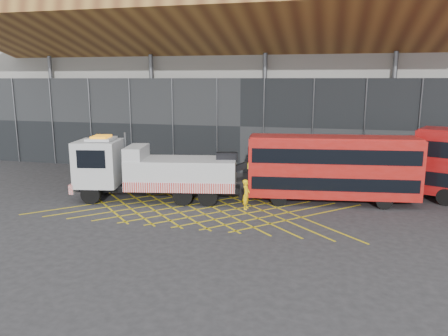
# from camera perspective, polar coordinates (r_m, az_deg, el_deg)

# --- Properties ---
(ground_plane) EXTENTS (120.00, 120.00, 0.00)m
(ground_plane) POSITION_cam_1_polar(r_m,az_deg,el_deg) (27.64, -6.83, -5.19)
(ground_plane) COLOR #28282A
(road_markings) EXTENTS (19.96, 7.16, 0.01)m
(road_markings) POSITION_cam_1_polar(r_m,az_deg,el_deg) (27.13, -3.65, -5.44)
(road_markings) COLOR gold
(road_markings) RESTS_ON ground_plane
(construction_building) EXTENTS (55.00, 23.97, 18.00)m
(construction_building) POSITION_cam_1_polar(r_m,az_deg,el_deg) (43.80, 4.00, 12.89)
(construction_building) COLOR gray
(construction_building) RESTS_ON ground_plane
(recovery_truck) EXTENTS (12.57, 4.78, 4.36)m
(recovery_truck) POSITION_cam_1_polar(r_m,az_deg,el_deg) (29.19, -9.62, -0.29)
(recovery_truck) COLOR black
(recovery_truck) RESTS_ON ground_plane
(bus_towed) EXTENTS (10.92, 3.82, 4.35)m
(bus_towed) POSITION_cam_1_polar(r_m,az_deg,el_deg) (28.85, 13.94, 0.20)
(bus_towed) COLOR #AD140F
(bus_towed) RESTS_ON ground_plane
(worker) EXTENTS (0.49, 0.71, 1.87)m
(worker) POSITION_cam_1_polar(r_m,az_deg,el_deg) (27.00, 2.91, -3.46)
(worker) COLOR yellow
(worker) RESTS_ON ground_plane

